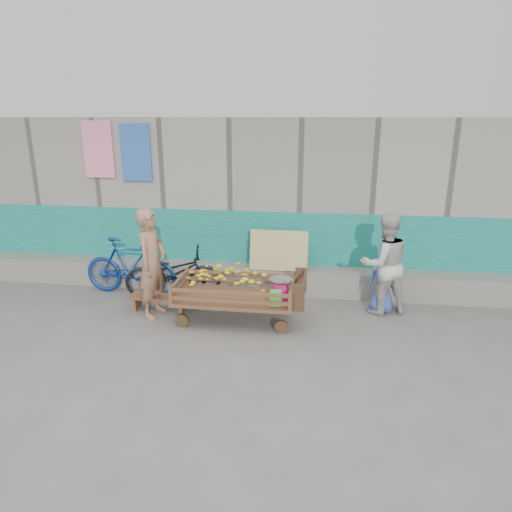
# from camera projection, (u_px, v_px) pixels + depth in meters

# --- Properties ---
(ground) EXTENTS (80.00, 80.00, 0.00)m
(ground) POSITION_uv_depth(u_px,v_px,m) (239.00, 354.00, 6.04)
(ground) COLOR #595752
(ground) RESTS_ON ground
(building_wall) EXTENTS (12.00, 3.50, 3.00)m
(building_wall) POSITION_uv_depth(u_px,v_px,m) (273.00, 195.00, 9.45)
(building_wall) COLOR gray
(building_wall) RESTS_ON ground
(banana_cart) EXTENTS (1.96, 0.90, 0.84)m
(banana_cart) POSITION_uv_depth(u_px,v_px,m) (233.00, 286.00, 6.89)
(banana_cart) COLOR brown
(banana_cart) RESTS_ON ground
(bench) EXTENTS (0.96, 0.29, 0.24)m
(bench) POSITION_uv_depth(u_px,v_px,m) (159.00, 300.00, 7.38)
(bench) COLOR brown
(bench) RESTS_ON ground
(vendor_man) EXTENTS (0.49, 0.67, 1.71)m
(vendor_man) POSITION_uv_depth(u_px,v_px,m) (152.00, 263.00, 7.01)
(vendor_man) COLOR #97674D
(vendor_man) RESTS_ON ground
(woman) EXTENTS (0.95, 0.84, 1.63)m
(woman) POSITION_uv_depth(u_px,v_px,m) (384.00, 264.00, 7.12)
(woman) COLOR beige
(woman) RESTS_ON ground
(child) EXTENTS (0.53, 0.40, 0.99)m
(child) POSITION_uv_depth(u_px,v_px,m) (383.00, 283.00, 7.22)
(child) COLOR #3851A1
(child) RESTS_ON ground
(bicycle_dark) EXTENTS (1.73, 0.93, 0.86)m
(bicycle_dark) POSITION_uv_depth(u_px,v_px,m) (173.00, 273.00, 7.87)
(bicycle_dark) COLOR black
(bicycle_dark) RESTS_ON ground
(bicycle_blue) EXTENTS (1.72, 0.59, 1.02)m
(bicycle_blue) POSITION_uv_depth(u_px,v_px,m) (130.00, 267.00, 7.95)
(bicycle_blue) COLOR navy
(bicycle_blue) RESTS_ON ground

